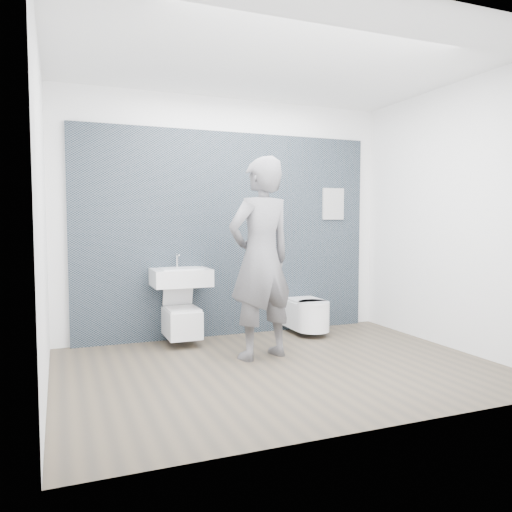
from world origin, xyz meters
name	(u,v)px	position (x,y,z in m)	size (l,w,h in m)	color
ground	(280,367)	(0.00, 0.00, 0.00)	(4.00, 4.00, 0.00)	brown
room_shell	(280,179)	(0.00, 0.00, 1.74)	(4.00, 4.00, 4.00)	white
tile_wall	(229,334)	(0.00, 1.47, 0.00)	(3.60, 0.06, 2.40)	black
washbasin	(181,277)	(-0.65, 1.21, 0.75)	(0.62, 0.47, 0.47)	white
toilet_square	(182,320)	(-0.65, 1.19, 0.27)	(0.36, 0.51, 0.69)	white
toilet_rounded	(308,315)	(0.88, 1.11, 0.24)	(0.39, 0.66, 0.35)	white
info_placard	(332,326)	(1.39, 1.43, 0.00)	(0.30, 0.03, 0.40)	silver
visitor	(261,258)	(-0.04, 0.37, 0.99)	(0.72, 0.47, 1.98)	slate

